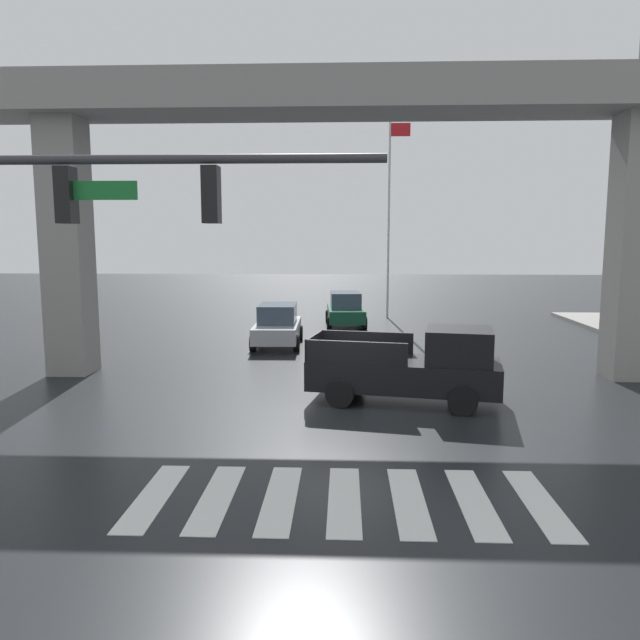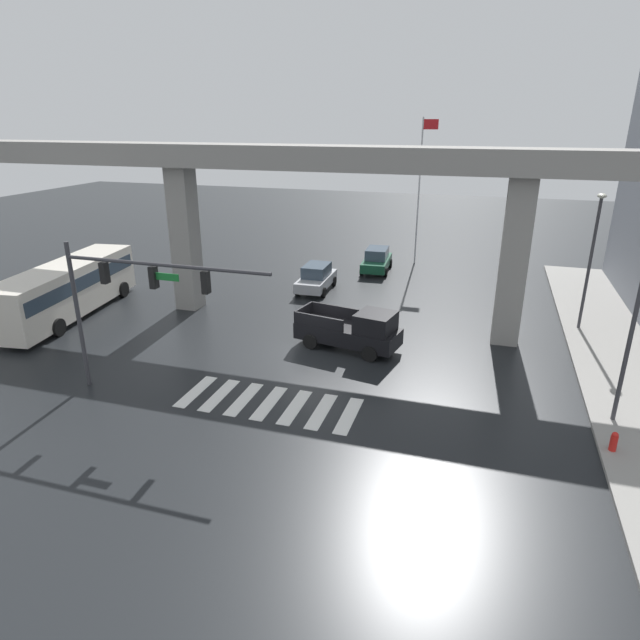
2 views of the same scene
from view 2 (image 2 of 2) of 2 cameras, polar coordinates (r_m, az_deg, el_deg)
ground_plane at (r=26.87m, az=-0.69°, el=-3.00°), size 120.00×120.00×0.00m
crosswalk_stripes at (r=22.02m, az=-5.38°, el=-8.70°), size 7.15×2.80×0.01m
elevated_overpass at (r=28.38m, az=1.68°, el=15.15°), size 48.36×2.47×9.44m
sidewalk_east at (r=28.30m, az=29.04°, el=-4.33°), size 4.00×36.00×0.15m
pickup_truck at (r=26.45m, az=3.53°, el=-1.12°), size 5.37×2.82×2.08m
city_bus at (r=33.96m, az=-25.13°, el=3.18°), size 3.94×11.04×2.99m
sedan_silver at (r=35.71m, az=-0.40°, el=4.48°), size 2.04×4.34×1.72m
sedan_dark_green at (r=40.51m, az=6.00°, el=6.32°), size 2.14×4.39×1.72m
traffic_signal_mast at (r=22.19m, az=-19.44°, el=3.19°), size 8.69×0.32×6.20m
street_lamp_near_corner at (r=21.69m, az=30.40°, el=1.10°), size 0.44×0.70×7.24m
street_lamp_mid_block at (r=31.11m, az=26.81°, el=6.90°), size 0.44×0.70×7.24m
fire_hydrant at (r=21.19m, az=28.53°, el=-11.32°), size 0.24×0.24×0.85m
flagpole at (r=42.36m, az=10.56°, el=14.08°), size 1.16×0.12×10.79m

